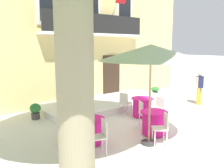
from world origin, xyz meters
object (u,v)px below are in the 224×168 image
Objects in this scene: cafe_chair_middle_0 at (84,119)px; cafe_chair_front_1 at (158,107)px; cafe_chair_near_tree_1 at (144,112)px; ground_planter_left at (35,110)px; cafe_chair_front_0 at (125,102)px; pedestrian_near_entrance at (199,86)px; cafe_table_near_tree at (154,123)px; cafe_table_middle at (90,130)px; ground_planter_right at (155,91)px; cafe_table_front at (142,107)px; cafe_chair_near_tree_0 at (162,126)px; cafe_chair_middle_1 at (101,134)px; cafe_umbrella at (151,53)px.

cafe_chair_middle_0 is 3.01m from cafe_chair_front_1.
cafe_chair_near_tree_1 is 1.47× the size of ground_planter_left.
cafe_chair_front_0 is at bearing 105.71° from cafe_chair_front_1.
cafe_table_near_tree is at bearing -164.54° from pedestrian_near_entrance.
cafe_table_middle reaches higher than ground_planter_left.
ground_planter_right is at bearing 42.44° from cafe_chair_front_1.
pedestrian_near_entrance reaches higher than cafe_table_near_tree.
cafe_chair_front_0 reaches higher than cafe_table_near_tree.
cafe_chair_near_tree_1 is 1.26m from cafe_table_front.
cafe_chair_front_0 is at bearing 165.59° from pedestrian_near_entrance.
ground_planter_right is at bearing 22.28° from cafe_chair_middle_0.
cafe_chair_near_tree_0 is 1.00× the size of cafe_chair_middle_1.
cafe_chair_near_tree_0 is 1.05× the size of cafe_table_middle.
ground_planter_left is at bearing 145.40° from cafe_table_front.
cafe_chair_near_tree_0 is at bearing -159.04° from pedestrian_near_entrance.
cafe_table_near_tree is 2.10m from cafe_table_middle.
cafe_chair_front_0 is 3.55m from ground_planter_left.
cafe_chair_front_1 is (3.22, 0.18, 0.14)m from cafe_table_middle.
pedestrian_near_entrance reaches higher than cafe_chair_front_1.
cafe_chair_near_tree_0 reaches higher than cafe_table_near_tree.
cafe_chair_middle_1 is (-0.15, -0.74, 0.14)m from cafe_table_middle.
cafe_table_near_tree and cafe_table_front have the same top height.
cafe_chair_near_tree_0 is 2.45m from cafe_chair_middle_0.
ground_planter_left is at bearing 102.37° from cafe_chair_middle_0.
cafe_table_near_tree is at bearing -19.07° from cafe_table_middle.
cafe_table_middle is at bearing -174.71° from pedestrian_near_entrance.
cafe_chair_middle_1 reaches higher than ground_planter_right.
cafe_chair_front_0 is at bearing 29.89° from cafe_table_middle.
ground_planter_left is 0.38× the size of pedestrian_near_entrance.
cafe_table_near_tree is at bearing -38.93° from cafe_chair_middle_0.
cafe_chair_middle_0 is 1.00× the size of cafe_chair_middle_1.
cafe_table_middle is 3.23m from cafe_chair_front_1.
ground_planter_right is 2.79m from pedestrian_near_entrance.
cafe_chair_middle_1 reaches higher than cafe_table_near_tree.
cafe_chair_middle_0 is 0.56× the size of pedestrian_near_entrance.
cafe_table_near_tree and cafe_table_middle have the same top height.
cafe_umbrella is at bearing -162.33° from pedestrian_near_entrance.
cafe_table_front is at bearing 27.02° from cafe_chair_middle_1.
cafe_umbrella is (1.45, -0.36, 2.08)m from cafe_chair_middle_1.
cafe_table_front is (3.27, 1.67, -0.14)m from cafe_chair_middle_1.
ground_planter_left is 6.98m from ground_planter_right.
cafe_chair_near_tree_1 reaches higher than cafe_table_near_tree.
cafe_chair_middle_1 is 0.56× the size of pedestrian_near_entrance.
cafe_table_near_tree is 0.30× the size of cafe_umbrella.
ground_planter_right is at bearing 24.02° from cafe_chair_front_0.
cafe_chair_near_tree_1 reaches higher than cafe_table_front.
cafe_umbrella is at bearing -60.02° from cafe_chair_middle_0.
cafe_chair_near_tree_1 is at bearing 49.53° from cafe_umbrella.
cafe_chair_near_tree_1 reaches higher than ground_planter_left.
cafe_chair_middle_0 is (-1.34, 2.04, 0.00)m from cafe_chair_near_tree_0.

